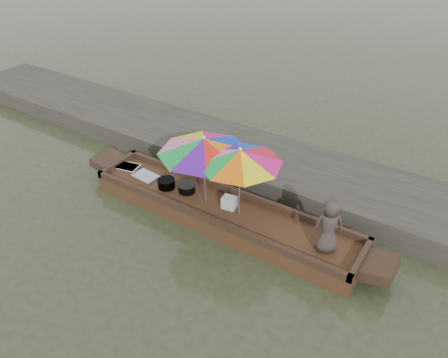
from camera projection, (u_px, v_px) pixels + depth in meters
The scene contains 11 objects.
water at pixel (221, 220), 9.27m from camera, with size 80.00×80.00×0.00m, color #2E3620.
dock at pixel (271, 165), 10.67m from camera, with size 22.00×2.20×0.50m, color #2D2B26.
boat_hull at pixel (221, 214), 9.17m from camera, with size 6.00×1.20×0.35m, color #382415.
cooking_pot at pixel (167, 183), 9.64m from camera, with size 0.38×0.38×0.20m, color black.
tray_crayfish at pixel (127, 168), 10.30m from camera, with size 0.58×0.40×0.09m, color silver.
tray_scallop at pixel (146, 177), 10.00m from camera, with size 0.58×0.40×0.06m, color silver.
charcoal_grill at pixel (187, 188), 9.51m from camera, with size 0.37×0.37×0.17m, color black.
supply_bag at pixel (229, 203), 9.00m from camera, with size 0.28×0.22×0.26m, color silver.
vendor at pixel (329, 226), 7.70m from camera, with size 0.54×0.35×1.10m, color #3C322E.
umbrella_bow at pixel (205, 170), 8.84m from camera, with size 1.87×1.87×1.55m, color orange, non-canonical shape.
umbrella_stern at pixel (240, 183), 8.46m from camera, with size 1.65×1.65×1.55m, color #E51481, non-canonical shape.
Camera 1 is at (4.02, -6.05, 5.82)m, focal length 35.00 mm.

